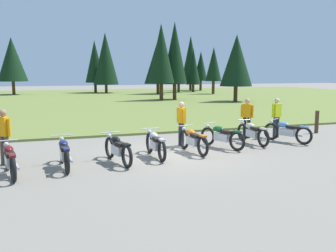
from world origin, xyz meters
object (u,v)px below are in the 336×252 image
Objects in this scene: motorcycle_orange at (193,140)px; motorcycle_cream at (252,133)px; rider_with_back_turned at (277,115)px; rider_checking_bike at (181,121)px; motorcycle_black at (118,149)px; motorcycle_silver at (155,144)px; trail_marker_post at (317,122)px; motorcycle_british_green at (222,136)px; motorcycle_maroon at (10,160)px; motorcycle_sky_blue at (287,131)px; motorcycle_navy at (64,153)px; rider_near_row_end at (247,116)px; rider_in_hivis_vest at (4,134)px.

motorcycle_orange is 1.00× the size of motorcycle_cream.
rider_with_back_turned is 4.47m from rider_checking_bike.
motorcycle_black is 1.25× the size of rider_checking_bike.
motorcycle_black is 1.37m from motorcycle_silver.
rider_with_back_turned reaches higher than trail_marker_post.
motorcycle_black and motorcycle_british_green have the same top height.
motorcycle_maroon is 1.00× the size of motorcycle_black.
motorcycle_black is 1.06× the size of motorcycle_sky_blue.
motorcycle_navy and motorcycle_cream have the same top height.
motorcycle_maroon and motorcycle_sky_blue have the same top height.
rider_checking_bike is at bearing 146.52° from motorcycle_british_green.
motorcycle_navy is at bearing -169.09° from motorcycle_british_green.
motorcycle_black is (1.57, 0.09, 0.00)m from motorcycle_navy.
rider_checking_bike is at bearing 33.31° from motorcycle_black.
motorcycle_sky_blue is (1.47, -0.17, 0.00)m from motorcycle_cream.
motorcycle_silver is 5.18m from rider_near_row_end.
motorcycle_black is 1.25× the size of rider_in_hivis_vest.
rider_near_row_end is at bearing 30.28° from motorcycle_orange.
motorcycle_orange is 1.26× the size of rider_in_hivis_vest.
motorcycle_orange is 1.26× the size of rider_near_row_end.
rider_near_row_end is at bearing 10.33° from rider_in_hivis_vest.
motorcycle_sky_blue is at bearing 3.40° from motorcycle_british_green.
motorcycle_cream is 1.26× the size of rider_checking_bike.
trail_marker_post is at bearing 15.81° from motorcycle_orange.
rider_with_back_turned is 1.62× the size of trail_marker_post.
motorcycle_cream is at bearing 13.57° from motorcycle_black.
rider_near_row_end is at bearing 22.81° from motorcycle_black.
motorcycle_sky_blue is at bearing -102.46° from rider_with_back_turned.
motorcycle_silver is (2.89, 0.47, 0.00)m from motorcycle_navy.
motorcycle_sky_blue is at bearing -8.83° from rider_checking_bike.
rider_near_row_end reaches higher than motorcycle_cream.
motorcycle_maroon is 1.47m from motorcycle_navy.
motorcycle_maroon is 7.19m from motorcycle_british_green.
rider_checking_bike is 1.00× the size of rider_near_row_end.
motorcycle_orange is 2.89m from motorcycle_cream.
motorcycle_british_green is 1.19× the size of rider_with_back_turned.
rider_in_hivis_vest is at bearing -178.16° from motorcycle_sky_blue.
motorcycle_cream is 8.79m from rider_in_hivis_vest.
motorcycle_navy is at bearing -166.65° from trail_marker_post.
rider_near_row_end is at bearing 68.81° from motorcycle_cream.
motorcycle_maroon and motorcycle_black have the same top height.
motorcycle_navy is at bearing -156.28° from rider_checking_bike.
motorcycle_silver is 5.75m from motorcycle_sky_blue.
motorcycle_sky_blue is 1.17× the size of rider_with_back_turned.
motorcycle_black and motorcycle_silver have the same top height.
motorcycle_black is at bearing -163.03° from rider_with_back_turned.
motorcycle_black is at bearing -165.05° from trail_marker_post.
motorcycle_orange is at bearing -149.72° from rider_near_row_end.
rider_near_row_end reaches higher than motorcycle_silver.
rider_near_row_end is 3.71m from trail_marker_post.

